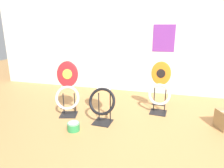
# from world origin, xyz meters

# --- Properties ---
(ground_plane) EXTENTS (14.00, 14.00, 0.00)m
(ground_plane) POSITION_xyz_m (0.00, 0.00, 0.00)
(ground_plane) COLOR #B7844C
(wall_back) EXTENTS (8.00, 0.07, 2.60)m
(wall_back) POSITION_xyz_m (0.00, 2.52, 1.30)
(wall_back) COLOR silver
(wall_back) RESTS_ON ground_plane
(toilet_seat_display_white_plain) EXTENTS (0.44, 0.35, 0.99)m
(toilet_seat_display_white_plain) POSITION_xyz_m (-0.73, 0.80, 0.47)
(toilet_seat_display_white_plain) COLOR black
(toilet_seat_display_white_plain) RESTS_ON ground_plane
(toilet_seat_display_orange_sun) EXTENTS (0.39, 0.31, 0.91)m
(toilet_seat_display_orange_sun) POSITION_xyz_m (0.10, 1.39, 0.43)
(toilet_seat_display_orange_sun) COLOR black
(toilet_seat_display_orange_sun) RESTS_ON ground_plane
(toilet_seat_display_crimson_swirl) EXTENTS (0.45, 0.38, 0.92)m
(toilet_seat_display_crimson_swirl) POSITION_xyz_m (-1.40, 0.91, 0.43)
(toilet_seat_display_crimson_swirl) COLOR black
(toilet_seat_display_crimson_swirl) RESTS_ON ground_plane
(paint_can) EXTENTS (0.19, 0.19, 0.13)m
(paint_can) POSITION_xyz_m (-1.08, 0.42, 0.07)
(paint_can) COLOR #2D8E4C
(paint_can) RESTS_ON ground_plane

